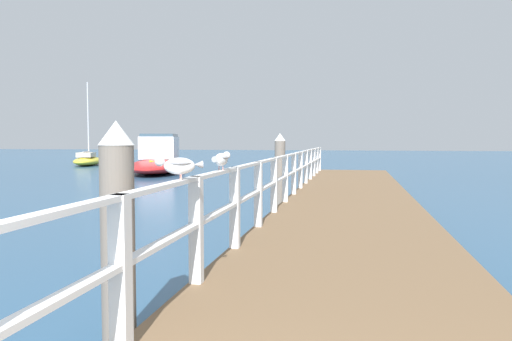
{
  "coord_description": "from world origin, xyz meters",
  "views": [
    {
      "loc": [
        0.09,
        -0.63,
        1.8
      ],
      "look_at": [
        -2.3,
        11.58,
        1.02
      ],
      "focal_mm": 35.31,
      "sensor_mm": 36.0,
      "label": 1
    }
  ],
  "objects_px": {
    "dock_piling_far": "(280,170)",
    "boat_5": "(88,160)",
    "seagull_background": "(221,159)",
    "seagull_foreground": "(179,165)",
    "dock_piling_near": "(118,238)",
    "boat_3": "(159,159)"
  },
  "relations": [
    {
      "from": "dock_piling_far",
      "to": "boat_5",
      "type": "relative_size",
      "value": 0.34
    },
    {
      "from": "seagull_background",
      "to": "boat_5",
      "type": "relative_size",
      "value": 0.08
    },
    {
      "from": "boat_5",
      "to": "seagull_foreground",
      "type": "bearing_deg",
      "value": -75.68
    },
    {
      "from": "seagull_background",
      "to": "dock_piling_near",
      "type": "bearing_deg",
      "value": -94.61
    },
    {
      "from": "dock_piling_far",
      "to": "seagull_foreground",
      "type": "bearing_deg",
      "value": -87.57
    },
    {
      "from": "dock_piling_near",
      "to": "boat_3",
      "type": "distance_m",
      "value": 23.57
    },
    {
      "from": "dock_piling_far",
      "to": "boat_3",
      "type": "bearing_deg",
      "value": 123.77
    },
    {
      "from": "dock_piling_far",
      "to": "boat_3",
      "type": "distance_m",
      "value": 15.32
    },
    {
      "from": "dock_piling_near",
      "to": "dock_piling_far",
      "type": "relative_size",
      "value": 1.0
    },
    {
      "from": "dock_piling_far",
      "to": "seagull_background",
      "type": "relative_size",
      "value": 4.09
    },
    {
      "from": "dock_piling_near",
      "to": "boat_3",
      "type": "bearing_deg",
      "value": 111.18
    },
    {
      "from": "dock_piling_far",
      "to": "dock_piling_near",
      "type": "bearing_deg",
      "value": -90.0
    },
    {
      "from": "dock_piling_near",
      "to": "seagull_foreground",
      "type": "xyz_separation_m",
      "value": [
        0.37,
        0.44,
        0.59
      ]
    },
    {
      "from": "seagull_background",
      "to": "boat_3",
      "type": "bearing_deg",
      "value": 120.69
    },
    {
      "from": "dock_piling_far",
      "to": "boat_5",
      "type": "distance_m",
      "value": 24.31
    },
    {
      "from": "seagull_foreground",
      "to": "dock_piling_far",
      "type": "bearing_deg",
      "value": -28.16
    },
    {
      "from": "dock_piling_far",
      "to": "boat_3",
      "type": "height_order",
      "value": "boat_3"
    },
    {
      "from": "dock_piling_near",
      "to": "seagull_background",
      "type": "height_order",
      "value": "dock_piling_near"
    },
    {
      "from": "dock_piling_far",
      "to": "boat_5",
      "type": "bearing_deg",
      "value": 130.87
    },
    {
      "from": "dock_piling_near",
      "to": "boat_5",
      "type": "distance_m",
      "value": 31.88
    },
    {
      "from": "dock_piling_far",
      "to": "boat_5",
      "type": "height_order",
      "value": "boat_5"
    },
    {
      "from": "seagull_foreground",
      "to": "boat_5",
      "type": "distance_m",
      "value": 31.7
    }
  ]
}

